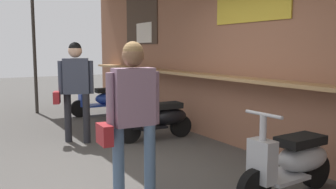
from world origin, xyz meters
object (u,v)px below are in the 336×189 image
at_px(scooter_blue, 103,99).
at_px(scooter_silver, 293,161).
at_px(scooter_black, 160,118).
at_px(shopper_browsing, 132,107).
at_px(shopper_with_handbag, 75,82).

bearing_deg(scooter_blue, scooter_silver, 92.76).
bearing_deg(scooter_black, scooter_silver, 94.07).
bearing_deg(scooter_silver, scooter_black, -92.01).
bearing_deg(shopper_browsing, scooter_blue, 165.86).
relative_size(scooter_blue, shopper_browsing, 0.84).
bearing_deg(scooter_black, shopper_browsing, 58.39).
height_order(scooter_blue, shopper_with_handbag, shopper_with_handbag).
relative_size(shopper_with_handbag, shopper_browsing, 1.02).
bearing_deg(shopper_with_handbag, shopper_browsing, 14.80).
xyz_separation_m(scooter_blue, shopper_with_handbag, (2.23, -1.33, 0.66)).
xyz_separation_m(scooter_black, shopper_with_handbag, (-0.57, -1.33, 0.66)).
distance_m(scooter_black, shopper_with_handbag, 1.59).
relative_size(scooter_blue, scooter_silver, 1.00).
relative_size(scooter_silver, shopper_browsing, 0.84).
bearing_deg(scooter_silver, scooter_blue, -92.01).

